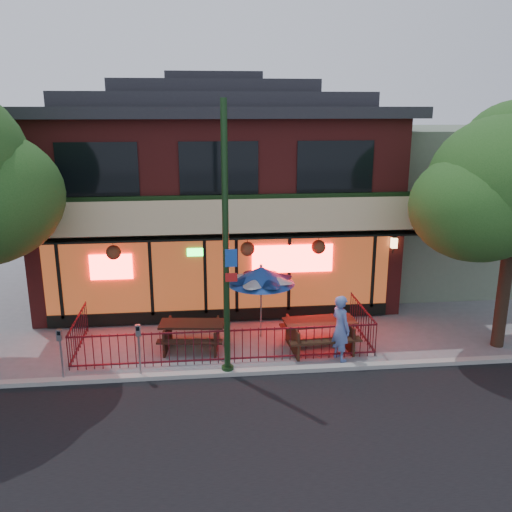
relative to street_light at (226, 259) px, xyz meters
The scene contains 12 objects.
ground 3.17m from the street_light, 90.34° to the left, with size 80.00×80.00×0.00m, color gray.
curb 3.09m from the street_light, 91.40° to the right, with size 80.00×0.25×0.12m, color #999993.
restaurant_building 7.58m from the street_light, 90.02° to the left, with size 12.96×9.49×8.05m.
neighbor_building 12.11m from the street_light, 42.01° to the left, with size 6.00×7.00×6.00m, color slate.
patio_fence 2.68m from the street_light, 90.15° to the left, with size 8.44×2.62×1.00m.
street_light is the anchor object (origin of this frame).
picnic_table_left 3.25m from the street_light, 119.49° to the left, with size 1.99×1.61×0.79m.
picnic_table_right 3.96m from the street_light, 24.82° to the left, with size 2.15×1.70×0.87m.
patio_umbrella 2.81m from the street_light, 63.33° to the left, with size 2.01×2.01×2.30m.
pedestrian 3.88m from the street_light, ahead, with size 0.68×0.45×1.87m, color #5B73B7.
parking_meter_near 3.12m from the street_light, behind, with size 0.15×0.13×1.47m.
parking_meter_far 4.73m from the street_light, behind, with size 0.14×0.13×1.44m.
Camera 1 is at (-0.62, -13.37, 6.79)m, focal length 38.00 mm.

